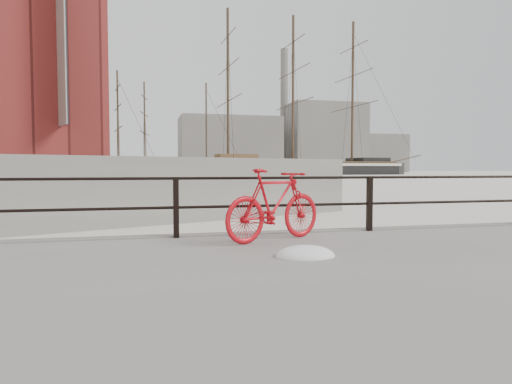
{
  "coord_description": "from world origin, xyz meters",
  "views": [
    {
      "loc": [
        -7.52,
        -7.72,
        1.5
      ],
      "look_at": [
        -5.23,
        1.5,
        1.0
      ],
      "focal_mm": 32.0,
      "sensor_mm": 36.0,
      "label": 1
    }
  ],
  "objects": [
    {
      "name": "industrial_west",
      "position": [
        20.0,
        140.0,
        9.0
      ],
      "size": [
        32.0,
        18.0,
        18.0
      ],
      "primitive_type": "cube",
      "color": "gray",
      "rests_on": "ground"
    },
    {
      "name": "schooner_left",
      "position": [
        -17.26,
        73.37,
        0.0
      ],
      "size": [
        26.64,
        15.22,
        19.04
      ],
      "primitive_type": null,
      "rotation": [
        0.0,
        0.0,
        0.16
      ],
      "color": "silver",
      "rests_on": "ground"
    },
    {
      "name": "industrial_mid",
      "position": [
        55.0,
        145.0,
        12.0
      ],
      "size": [
        26.0,
        20.0,
        24.0
      ],
      "primitive_type": "cube",
      "color": "gray",
      "rests_on": "ground"
    },
    {
      "name": "bicycle",
      "position": [
        -5.51,
        -0.84,
        0.92
      ],
      "size": [
        1.83,
        1.04,
        1.14
      ],
      "primitive_type": "imported",
      "rotation": [
        0.0,
        0.0,
        0.43
      ],
      "color": "red",
      "rests_on": "promenade"
    },
    {
      "name": "industrial_east",
      "position": [
        78.0,
        150.0,
        7.0
      ],
      "size": [
        20.0,
        16.0,
        14.0
      ],
      "primitive_type": "cube",
      "color": "gray",
      "rests_on": "ground"
    },
    {
      "name": "smokestack",
      "position": [
        42.0,
        150.0,
        22.0
      ],
      "size": [
        2.8,
        2.8,
        44.0
      ],
      "primitive_type": "cylinder",
      "color": "gray",
      "rests_on": "ground"
    },
    {
      "name": "barque_black",
      "position": [
        25.46,
        90.76,
        0.0
      ],
      "size": [
        67.6,
        25.92,
        37.1
      ],
      "primitive_type": null,
      "rotation": [
        0.0,
        0.0,
        0.06
      ],
      "color": "black",
      "rests_on": "ground"
    },
    {
      "name": "schooner_mid",
      "position": [
        -1.1,
        85.01,
        0.0
      ],
      "size": [
        28.28,
        15.46,
        19.48
      ],
      "primitive_type": null,
      "rotation": [
        0.0,
        0.0,
        -0.16
      ],
      "color": "beige",
      "rests_on": "ground"
    }
  ]
}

